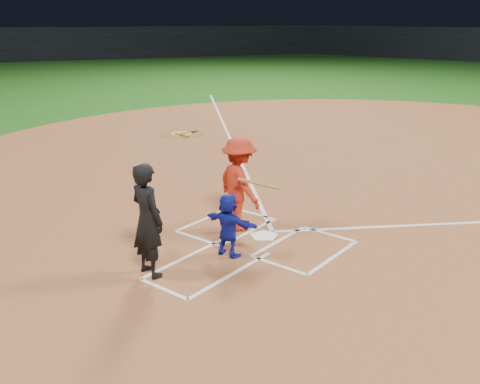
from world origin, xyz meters
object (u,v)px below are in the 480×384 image
Objects in this scene: home_plate at (264,236)px; batter_at_plate at (239,184)px; on_deck_circle at (182,134)px; umpire at (147,220)px; catcher at (228,225)px.

batter_at_plate is (-0.65, 0.02, 0.96)m from home_plate.
home_plate reaches higher than on_deck_circle.
umpire is at bearing -48.42° from on_deck_circle.
batter_at_plate is at bearing -63.01° from catcher.
umpire is (-0.58, -1.42, 0.39)m from catcher.
batter_at_plate reaches higher than on_deck_circle.
home_plate is 10.25m from on_deck_circle.
umpire is at bearing -88.29° from batter_at_plate.
catcher is at bearing 90.25° from home_plate.
home_plate is 1.28m from catcher.
catcher is 0.61× the size of umpire.
on_deck_circle is at bearing 141.35° from batter_at_plate.
home_plate is 1.17m from batter_at_plate.
umpire is at bearing 77.25° from home_plate.
catcher is 1.38m from batter_at_plate.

